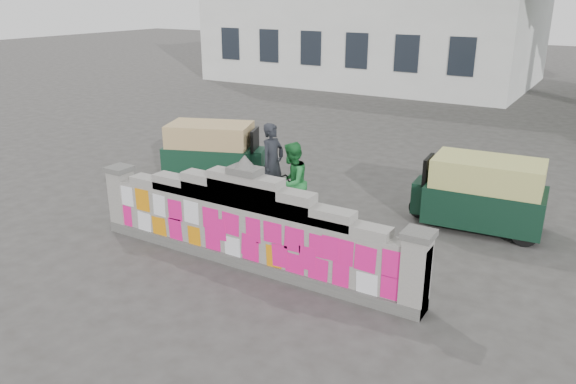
% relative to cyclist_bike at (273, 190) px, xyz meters
% --- Properties ---
extents(ground, '(100.00, 100.00, 0.00)m').
position_rel_cyclist_bike_xyz_m(ground, '(1.00, -2.38, -0.51)').
color(ground, '#383533').
rests_on(ground, ground).
extents(parapet_wall, '(6.48, 0.44, 2.01)m').
position_rel_cyclist_bike_xyz_m(parapet_wall, '(1.00, -2.39, 0.24)').
color(parapet_wall, '#4C4C49').
rests_on(parapet_wall, ground).
extents(building, '(16.00, 10.00, 8.90)m').
position_rel_cyclist_bike_xyz_m(building, '(-6.00, 19.60, 3.51)').
color(building, silver).
rests_on(building, ground).
extents(cyclist_bike, '(2.00, 0.91, 1.01)m').
position_rel_cyclist_bike_xyz_m(cyclist_bike, '(0.00, 0.00, 0.00)').
color(cyclist_bike, black).
rests_on(cyclist_bike, ground).
extents(cyclist_rider, '(0.48, 0.67, 1.72)m').
position_rel_cyclist_bike_xyz_m(cyclist_rider, '(0.00, 0.00, 0.35)').
color(cyclist_rider, black).
rests_on(cyclist_rider, ground).
extents(pedestrian, '(0.74, 0.89, 1.69)m').
position_rel_cyclist_bike_xyz_m(pedestrian, '(0.63, -0.25, 0.34)').
color(pedestrian, '#207734').
rests_on(pedestrian, ground).
extents(rickshaw_left, '(2.67, 1.92, 1.44)m').
position_rel_cyclist_bike_xyz_m(rickshaw_left, '(-2.54, 1.16, 0.24)').
color(rickshaw_left, '#103221').
rests_on(rickshaw_left, ground).
extents(rickshaw_right, '(2.68, 1.39, 1.46)m').
position_rel_cyclist_bike_xyz_m(rickshaw_right, '(4.06, 1.41, 0.25)').
color(rickshaw_right, black).
rests_on(rickshaw_right, ground).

